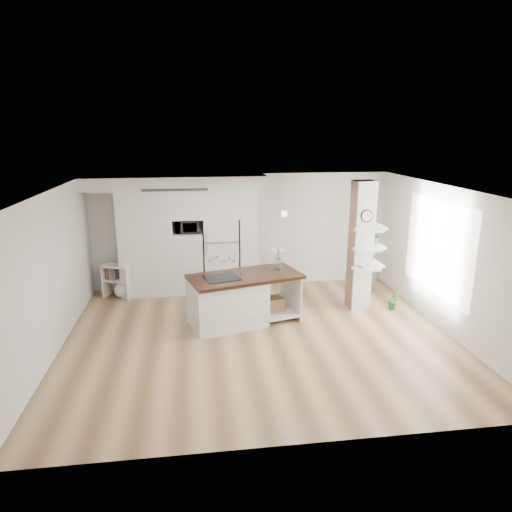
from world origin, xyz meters
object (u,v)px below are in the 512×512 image
at_px(kitchen_island, 233,299).
at_px(floor_plant_a, 394,299).
at_px(refrigerator, 221,254).
at_px(bookshelf, 120,283).

xyz_separation_m(kitchen_island, floor_plant_a, (3.42, 0.27, -0.28)).
relative_size(refrigerator, floor_plant_a, 3.97).
xyz_separation_m(refrigerator, floor_plant_a, (3.52, -1.72, -0.65)).
bearing_deg(floor_plant_a, refrigerator, 153.93).
xyz_separation_m(kitchen_island, bookshelf, (-2.42, 1.80, -0.17)).
distance_m(kitchen_island, floor_plant_a, 3.44).
bearing_deg(kitchen_island, bookshelf, 127.61).
height_order(refrigerator, kitchen_island, refrigerator).
bearing_deg(bookshelf, refrigerator, 26.89).
height_order(kitchen_island, bookshelf, kitchen_island).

